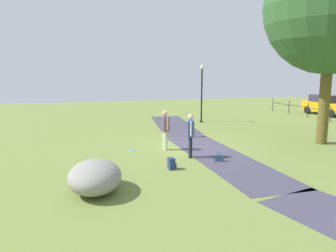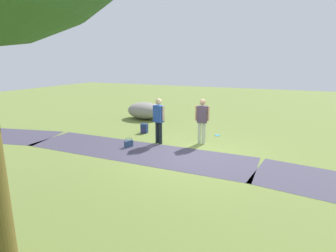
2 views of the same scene
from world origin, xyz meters
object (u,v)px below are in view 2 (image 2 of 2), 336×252
Objects in this scene: spare_backpack_on_lawn at (144,128)px; backpack_by_boulder at (154,116)px; frisbee_on_grass at (217,135)px; handbag_on_grass at (129,143)px; lawn_boulder at (145,111)px; woman_with_handbag at (159,118)px; man_near_boulder at (202,118)px.

backpack_by_boulder is at bearing -72.16° from spare_backpack_on_lawn.
frisbee_on_grass is at bearing 156.35° from backpack_by_boulder.
handbag_on_grass is at bearing 105.66° from backpack_by_boulder.
lawn_boulder is 4.66m from woman_with_handbag.
lawn_boulder is 3.01m from spare_backpack_on_lawn.
backpack_by_boulder is 4.16m from frisbee_on_grass.
spare_backpack_on_lawn is 3.12m from frisbee_on_grass.
lawn_boulder reaches higher than spare_backpack_on_lawn.
lawn_boulder is at bearing -22.13° from frisbee_on_grass.
man_near_boulder is (-1.48, -0.61, -0.01)m from woman_with_handbag.
man_near_boulder reaches higher than lawn_boulder.
backpack_by_boulder reaches higher than frisbee_on_grass.
handbag_on_grass is 3.81m from frisbee_on_grass.
lawn_boulder is 5.00m from handbag_on_grass.
lawn_boulder is 1.27× the size of man_near_boulder.
woman_with_handbag is 2.82m from frisbee_on_grass.
woman_with_handbag reaches higher than spare_backpack_on_lawn.
woman_with_handbag is 1.01× the size of man_near_boulder.
frisbee_on_grass is (-3.81, 1.67, -0.18)m from backpack_by_boulder.
lawn_boulder reaches higher than frisbee_on_grass.
spare_backpack_on_lawn is at bearing 118.12° from lawn_boulder.
woman_with_handbag is at bearing 48.86° from frisbee_on_grass.
frisbee_on_grass is at bearing -100.61° from man_near_boulder.
lawn_boulder is 6.16× the size of handbag_on_grass.
backpack_by_boulder is at bearing -40.71° from man_near_boulder.
backpack_by_boulder is (2.06, -3.66, -0.80)m from woman_with_handbag.
backpack_by_boulder is 1.00× the size of spare_backpack_on_lawn.
backpack_by_boulder is at bearing -23.65° from frisbee_on_grass.
handbag_on_grass is at bearing 48.12° from frisbee_on_grass.
man_near_boulder is at bearing 79.39° from frisbee_on_grass.
frisbee_on_grass is at bearing -131.88° from handbag_on_grass.
handbag_on_grass is 4.68m from backpack_by_boulder.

